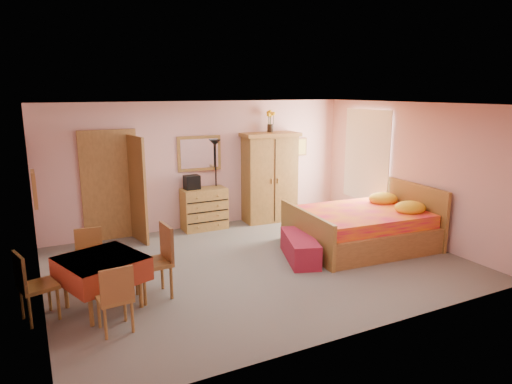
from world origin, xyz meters
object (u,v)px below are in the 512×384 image
chest_of_drawers (204,209)px  stereo (192,182)px  bench (300,248)px  dining_table (103,283)px  chair_east (153,262)px  chair_west (38,285)px  chair_north (90,259)px  floor_lamp (216,183)px  wall_mirror (199,153)px  sunflower_vase (270,121)px  chair_south (114,297)px  bed (361,217)px  wardrobe (270,177)px

chest_of_drawers → stereo: size_ratio=3.00×
stereo → bench: (1.06, -2.42, -0.79)m
dining_table → chair_east: chair_east is taller
chair_west → chair_east: 1.43m
chair_east → chair_north: bearing=39.9°
stereo → dining_table: size_ratio=0.32×
stereo → floor_lamp: size_ratio=0.17×
stereo → floor_lamp: (0.55, 0.07, -0.09)m
chest_of_drawers → chair_west: 4.16m
chest_of_drawers → wall_mirror: bearing=90.5°
stereo → chair_east: (-1.53, -2.73, -0.49)m
sunflower_vase → chair_south: (-3.97, -3.43, -1.74)m
bed → chair_south: (-4.58, -1.08, -0.13)m
dining_table → chair_south: (0.03, -0.67, 0.07)m
wardrobe → chair_west: wardrobe is taller
stereo → chair_north: (-2.25, -1.97, -0.58)m
chest_of_drawers → dining_table: chest_of_drawers is taller
bench → chair_east: size_ratio=1.20×
chest_of_drawers → bed: bed is taller
chest_of_drawers → dining_table: (-2.43, -2.70, -0.08)m
chest_of_drawers → chair_east: chair_east is taller
chair_north → chair_east: bearing=138.1°
sunflower_vase → bed: 2.92m
bed → chair_east: 3.96m
wall_mirror → wardrobe: size_ratio=0.47×
dining_table → chair_west: size_ratio=1.05×
wardrobe → chair_east: 4.22m
stereo → bench: size_ratio=0.25×
dining_table → chair_north: bearing=93.6°
bench → dining_table: 3.28m
floor_lamp → chair_north: 3.50m
bench → chair_south: chair_south is taller
wall_mirror → chair_south: bearing=-119.6°
wall_mirror → chair_east: 3.54m
wardrobe → chair_north: wardrobe is taller
chest_of_drawers → sunflower_vase: size_ratio=1.94×
chair_north → chair_west: bearing=50.9°
bench → floor_lamp: bearing=101.4°
wall_mirror → bed: size_ratio=0.38×
floor_lamp → chair_south: (-2.72, -3.50, -0.49)m
bench → chair_west: 4.03m
stereo → bench: 2.76m
bed → wardrobe: bearing=111.6°
bed → dining_table: 4.64m
wall_mirror → chair_west: bearing=-133.7°
chair_west → floor_lamp: bearing=113.5°
wall_mirror → bed: 3.47m
chest_of_drawers → dining_table: 3.63m
stereo → chair_north: size_ratio=0.36×
sunflower_vase → chair_west: (-4.76, -2.73, -1.71)m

